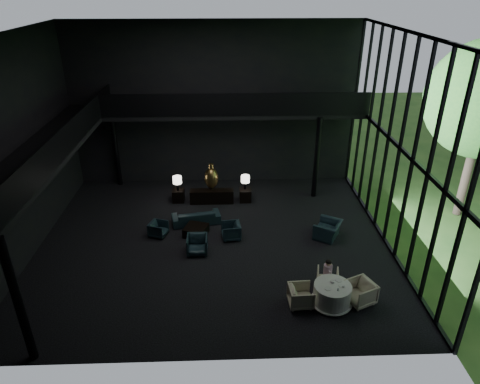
{
  "coord_description": "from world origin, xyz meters",
  "views": [
    {
      "loc": [
        0.51,
        -14.62,
        9.59
      ],
      "look_at": [
        1.05,
        0.5,
        2.02
      ],
      "focal_mm": 32.0,
      "sensor_mm": 36.0,
      "label": 1
    }
  ],
  "objects_px": {
    "sofa": "(196,215)",
    "lounge_armchair_south": "(197,244)",
    "table_lamp_left": "(177,181)",
    "coffee_table": "(196,231)",
    "dining_chair_east": "(360,290)",
    "dining_chair_north": "(327,278)",
    "lounge_armchair_east": "(231,230)",
    "dining_chair_west": "(301,295)",
    "child": "(328,268)",
    "side_table_right": "(245,195)",
    "console": "(212,196)",
    "table_lamp_right": "(245,179)",
    "window_armchair": "(328,227)",
    "lounge_armchair_west": "(158,229)",
    "side_table_left": "(178,195)",
    "dining_table": "(332,296)",
    "bronze_urn": "(211,178)"
  },
  "relations": [
    {
      "from": "dining_chair_west",
      "to": "sofa",
      "type": "bearing_deg",
      "value": 31.55
    },
    {
      "from": "lounge_armchair_south",
      "to": "sofa",
      "type": "bearing_deg",
      "value": 93.86
    },
    {
      "from": "sofa",
      "to": "lounge_armchair_west",
      "type": "relative_size",
      "value": 3.39
    },
    {
      "from": "side_table_right",
      "to": "table_lamp_right",
      "type": "relative_size",
      "value": 0.89
    },
    {
      "from": "lounge_armchair_east",
      "to": "dining_chair_west",
      "type": "xyz_separation_m",
      "value": [
        2.2,
        -4.1,
        0.03
      ]
    },
    {
      "from": "table_lamp_right",
      "to": "bronze_urn",
      "type": "bearing_deg",
      "value": 177.32
    },
    {
      "from": "side_table_right",
      "to": "lounge_armchair_east",
      "type": "xyz_separation_m",
      "value": [
        -0.74,
        -3.28,
        0.07
      ]
    },
    {
      "from": "window_armchair",
      "to": "lounge_armchair_west",
      "type": "bearing_deg",
      "value": -63.2
    },
    {
      "from": "dining_chair_west",
      "to": "dining_table",
      "type": "bearing_deg",
      "value": -92.29
    },
    {
      "from": "table_lamp_left",
      "to": "dining_chair_east",
      "type": "distance_m",
      "value": 9.93
    },
    {
      "from": "dining_chair_east",
      "to": "child",
      "type": "relative_size",
      "value": 1.47
    },
    {
      "from": "dining_chair_east",
      "to": "dining_chair_north",
      "type": "bearing_deg",
      "value": -156.15
    },
    {
      "from": "child",
      "to": "dining_chair_north",
      "type": "bearing_deg",
      "value": 96.79
    },
    {
      "from": "dining_chair_east",
      "to": "dining_chair_west",
      "type": "bearing_deg",
      "value": -111.82
    },
    {
      "from": "dining_table",
      "to": "table_lamp_left",
      "type": "bearing_deg",
      "value": 127.41
    },
    {
      "from": "console",
      "to": "bronze_urn",
      "type": "bearing_deg",
      "value": 90.0
    },
    {
      "from": "dining_chair_west",
      "to": "table_lamp_left",
      "type": "bearing_deg",
      "value": 29.15
    },
    {
      "from": "side_table_right",
      "to": "dining_chair_north",
      "type": "bearing_deg",
      "value": -68.75
    },
    {
      "from": "table_lamp_right",
      "to": "dining_table",
      "type": "relative_size",
      "value": 0.5
    },
    {
      "from": "window_armchair",
      "to": "coffee_table",
      "type": "height_order",
      "value": "window_armchair"
    },
    {
      "from": "child",
      "to": "lounge_armchair_east",
      "type": "bearing_deg",
      "value": -44.2
    },
    {
      "from": "console",
      "to": "window_armchair",
      "type": "height_order",
      "value": "window_armchair"
    },
    {
      "from": "coffee_table",
      "to": "child",
      "type": "xyz_separation_m",
      "value": [
        4.72,
        -3.49,
        0.57
      ]
    },
    {
      "from": "table_lamp_right",
      "to": "coffee_table",
      "type": "xyz_separation_m",
      "value": [
        -2.19,
        -3.04,
        -0.9
      ]
    },
    {
      "from": "table_lamp_right",
      "to": "dining_chair_west",
      "type": "xyz_separation_m",
      "value": [
        1.46,
        -7.46,
        -0.7
      ]
    },
    {
      "from": "lounge_armchair_east",
      "to": "dining_table",
      "type": "distance_m",
      "value": 5.21
    },
    {
      "from": "side_table_left",
      "to": "dining_chair_north",
      "type": "bearing_deg",
      "value": -49.0
    },
    {
      "from": "side_table_left",
      "to": "lounge_armchair_west",
      "type": "height_order",
      "value": "lounge_armchair_west"
    },
    {
      "from": "table_lamp_left",
      "to": "coffee_table",
      "type": "relative_size",
      "value": 0.8
    },
    {
      "from": "table_lamp_left",
      "to": "lounge_armchair_west",
      "type": "xyz_separation_m",
      "value": [
        -0.54,
        -3.03,
        -0.8
      ]
    },
    {
      "from": "lounge_armchair_west",
      "to": "lounge_armchair_south",
      "type": "height_order",
      "value": "lounge_armchair_south"
    },
    {
      "from": "sofa",
      "to": "dining_chair_east",
      "type": "distance_m",
      "value": 7.77
    },
    {
      "from": "window_armchair",
      "to": "child",
      "type": "relative_size",
      "value": 1.73
    },
    {
      "from": "side_table_right",
      "to": "dining_chair_west",
      "type": "distance_m",
      "value": 7.53
    },
    {
      "from": "window_armchair",
      "to": "dining_chair_west",
      "type": "bearing_deg",
      "value": 6.2
    },
    {
      "from": "child",
      "to": "lounge_armchair_west",
      "type": "bearing_deg",
      "value": -29.06
    },
    {
      "from": "side_table_right",
      "to": "lounge_armchair_west",
      "type": "relative_size",
      "value": 1.0
    },
    {
      "from": "side_table_left",
      "to": "dining_chair_east",
      "type": "height_order",
      "value": "dining_chair_east"
    },
    {
      "from": "dining_chair_north",
      "to": "dining_chair_east",
      "type": "relative_size",
      "value": 0.74
    },
    {
      "from": "side_table_right",
      "to": "dining_chair_north",
      "type": "relative_size",
      "value": 0.87
    },
    {
      "from": "lounge_armchair_east",
      "to": "bronze_urn",
      "type": "bearing_deg",
      "value": -172.52
    },
    {
      "from": "dining_chair_north",
      "to": "dining_chair_west",
      "type": "xyz_separation_m",
      "value": [
        -1.07,
        -0.88,
        0.05
      ]
    },
    {
      "from": "console",
      "to": "dining_chair_north",
      "type": "relative_size",
      "value": 2.94
    },
    {
      "from": "console",
      "to": "coffee_table",
      "type": "distance_m",
      "value": 2.91
    },
    {
      "from": "child",
      "to": "console",
      "type": "bearing_deg",
      "value": -56.96
    },
    {
      "from": "coffee_table",
      "to": "dining_chair_west",
      "type": "distance_m",
      "value": 5.74
    },
    {
      "from": "lounge_armchair_west",
      "to": "child",
      "type": "height_order",
      "value": "child"
    },
    {
      "from": "coffee_table",
      "to": "dining_chair_west",
      "type": "height_order",
      "value": "dining_chair_west"
    },
    {
      "from": "dining_table",
      "to": "coffee_table",
      "type": "bearing_deg",
      "value": 136.68
    },
    {
      "from": "sofa",
      "to": "lounge_armchair_south",
      "type": "height_order",
      "value": "lounge_armchair_south"
    }
  ]
}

